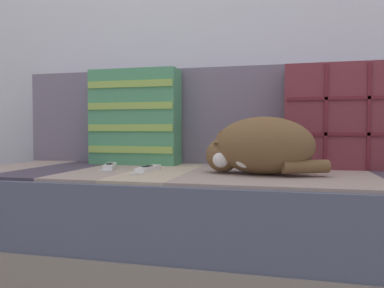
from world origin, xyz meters
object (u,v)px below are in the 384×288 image
object	(u,v)px
game_remote_near	(110,166)
game_remote_far	(148,169)
throw_pillow_quilted	(344,117)
throw_pillow_striped	(135,117)
couch	(193,219)
sleeping_cat	(258,147)

from	to	relation	value
game_remote_near	game_remote_far	world-z (taller)	same
throw_pillow_quilted	throw_pillow_striped	distance (m)	0.86
game_remote_near	game_remote_far	distance (m)	0.19
couch	game_remote_near	world-z (taller)	game_remote_near
game_remote_far	game_remote_near	bearing A→B (deg)	161.66
couch	throw_pillow_striped	distance (m)	0.53
sleeping_cat	throw_pillow_striped	bearing A→B (deg)	154.29
game_remote_near	game_remote_far	bearing A→B (deg)	-18.34
throw_pillow_quilted	throw_pillow_striped	world-z (taller)	throw_pillow_striped
throw_pillow_quilted	sleeping_cat	size ratio (longest dim) A/B	1.09
sleeping_cat	throw_pillow_quilted	bearing A→B (deg)	40.64
couch	game_remote_near	xyz separation A→B (m)	(-0.32, -0.04, 0.20)
couch	sleeping_cat	size ratio (longest dim) A/B	4.35
game_remote_far	throw_pillow_striped	bearing A→B (deg)	120.16
throw_pillow_quilted	throw_pillow_striped	xyz separation A→B (m)	(-0.86, -0.00, 0.00)
couch	throw_pillow_quilted	world-z (taller)	throw_pillow_quilted
throw_pillow_striped	game_remote_far	size ratio (longest dim) A/B	2.01
throw_pillow_striped	sleeping_cat	distance (m)	0.62
throw_pillow_striped	sleeping_cat	bearing A→B (deg)	-25.71
couch	throw_pillow_striped	xyz separation A→B (m)	(-0.30, 0.18, 0.39)
throw_pillow_quilted	game_remote_far	distance (m)	0.78
couch	game_remote_far	size ratio (longest dim) A/B	8.74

